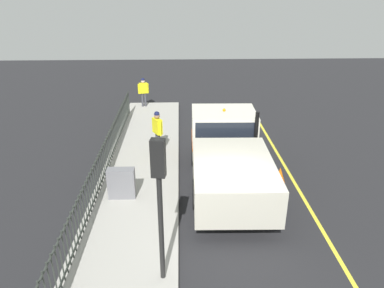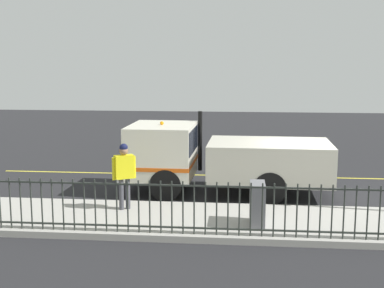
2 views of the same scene
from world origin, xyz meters
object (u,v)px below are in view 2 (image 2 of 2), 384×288
object	(u,v)px
utility_cabinet	(257,204)
traffic_cone	(222,171)
work_truck	(212,155)
worker_standing	(124,169)

from	to	relation	value
utility_cabinet	traffic_cone	size ratio (longest dim) A/B	1.72
work_truck	traffic_cone	bearing A→B (deg)	-6.24
worker_standing	utility_cabinet	distance (m)	3.72
worker_standing	traffic_cone	world-z (taller)	worker_standing
work_truck	worker_standing	world-z (taller)	work_truck
worker_standing	traffic_cone	size ratio (longest dim) A/B	2.99
work_truck	utility_cabinet	world-z (taller)	work_truck
work_truck	traffic_cone	distance (m)	2.15
traffic_cone	worker_standing	bearing A→B (deg)	-28.23
worker_standing	work_truck	bearing A→B (deg)	20.03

